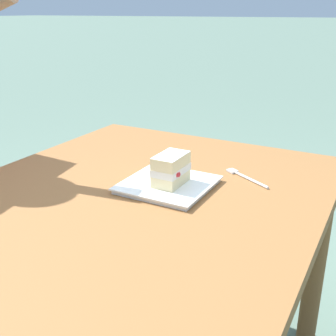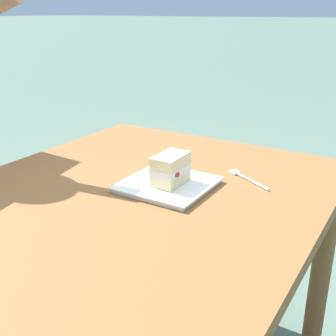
# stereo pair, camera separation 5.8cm
# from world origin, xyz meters

# --- Properties ---
(patio_table) EXTENTS (1.14, 0.98, 0.74)m
(patio_table) POSITION_xyz_m (0.00, 0.00, 0.63)
(patio_table) COLOR brown
(patio_table) RESTS_ON ground
(dessert_plate) EXTENTS (0.24, 0.24, 0.02)m
(dessert_plate) POSITION_xyz_m (0.06, -0.06, 0.75)
(dessert_plate) COLOR white
(dessert_plate) RESTS_ON patio_table
(cake_slice) EXTENTS (0.11, 0.07, 0.09)m
(cake_slice) POSITION_xyz_m (0.06, -0.07, 0.80)
(cake_slice) COLOR beige
(cake_slice) RESTS_ON dessert_plate
(dessert_fork) EXTENTS (0.10, 0.16, 0.01)m
(dessert_fork) POSITION_xyz_m (0.24, -0.23, 0.74)
(dessert_fork) COLOR silver
(dessert_fork) RESTS_ON patio_table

